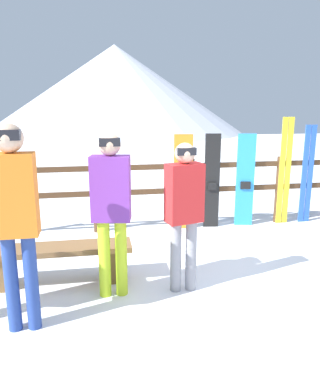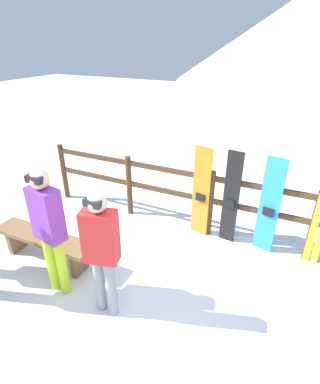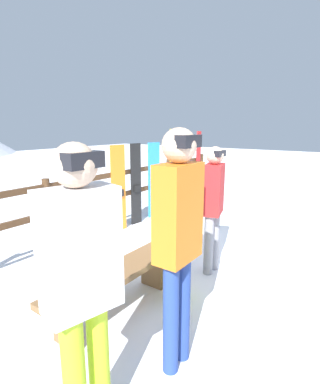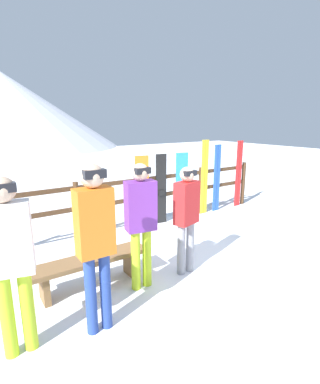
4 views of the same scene
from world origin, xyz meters
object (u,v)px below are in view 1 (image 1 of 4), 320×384
(bench, at_px, (59,255))
(person_purple, at_px, (111,203))
(snowboard_black_stripe, at_px, (212,182))
(snowboard_orange, at_px, (183,183))
(ski_pair_blue, at_px, (307,174))
(person_red, at_px, (184,206))
(person_orange, at_px, (15,211))
(ski_pair_yellow, at_px, (285,171))
(snowboard_blue, at_px, (245,181))

(bench, xyz_separation_m, person_purple, (0.58, -0.37, 0.67))
(person_purple, relative_size, snowboard_black_stripe, 1.12)
(person_purple, xyz_separation_m, snowboard_orange, (1.19, 1.99, -0.25))
(ski_pair_blue, bearing_deg, person_red, -141.95)
(bench, xyz_separation_m, person_red, (1.32, -0.38, 0.60))
(snowboard_orange, relative_size, ski_pair_blue, 0.92)
(person_orange, bearing_deg, person_red, 16.75)
(person_purple, distance_m, ski_pair_blue, 3.86)
(bench, height_order, snowboard_orange, snowboard_orange)
(ski_pair_blue, bearing_deg, snowboard_orange, -179.91)
(person_purple, bearing_deg, ski_pair_yellow, 34.48)
(person_purple, relative_size, ski_pair_blue, 1.03)
(ski_pair_yellow, bearing_deg, snowboard_black_stripe, -179.84)
(snowboard_blue, bearing_deg, person_red, -126.46)
(bench, distance_m, snowboard_blue, 3.26)
(ski_pair_yellow, bearing_deg, person_red, -137.11)
(ski_pair_yellow, bearing_deg, person_orange, -146.29)
(ski_pair_yellow, distance_m, ski_pair_blue, 0.41)
(person_red, relative_size, person_purple, 0.94)
(ski_pair_yellow, bearing_deg, person_purple, -145.52)
(person_red, height_order, snowboard_blue, person_red)
(snowboard_black_stripe, relative_size, ski_pair_yellow, 0.86)
(bench, distance_m, person_orange, 1.16)
(snowboard_orange, xyz_separation_m, snowboard_black_stripe, (0.47, 0.00, 0.00))
(snowboard_orange, xyz_separation_m, ski_pair_blue, (2.11, 0.00, 0.07))
(person_orange, distance_m, snowboard_orange, 3.20)
(ski_pair_blue, bearing_deg, snowboard_black_stripe, -179.88)
(bench, relative_size, ski_pair_yellow, 0.91)
(person_orange, relative_size, person_purple, 1.07)
(person_red, relative_size, ski_pair_blue, 0.97)
(ski_pair_blue, bearing_deg, person_purple, -148.92)
(bench, relative_size, person_orange, 0.88)
(person_purple, bearing_deg, snowboard_black_stripe, 50.07)
(person_orange, height_order, snowboard_orange, person_orange)
(person_red, relative_size, snowboard_blue, 1.05)
(bench, bearing_deg, person_orange, -105.19)
(snowboard_black_stripe, bearing_deg, person_red, -114.78)
(snowboard_orange, xyz_separation_m, ski_pair_yellow, (1.71, 0.00, 0.13))
(snowboard_orange, bearing_deg, ski_pair_blue, 0.09)
(bench, relative_size, snowboard_orange, 1.06)
(person_red, xyz_separation_m, snowboard_black_stripe, (0.92, 2.00, -0.18))
(snowboard_orange, distance_m, snowboard_black_stripe, 0.47)
(person_orange, distance_m, ski_pair_blue, 4.80)
(snowboard_blue, bearing_deg, person_purple, -138.15)
(person_purple, relative_size, ski_pair_yellow, 0.96)
(person_purple, bearing_deg, snowboard_orange, 59.02)
(ski_pair_blue, bearing_deg, snowboard_blue, -179.82)
(snowboard_blue, bearing_deg, bench, -149.90)
(person_orange, xyz_separation_m, person_purple, (0.81, 0.48, -0.09))
(person_purple, bearing_deg, snowboard_blue, 41.85)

